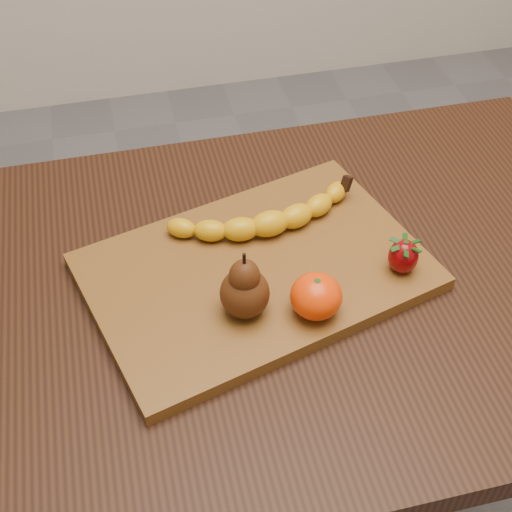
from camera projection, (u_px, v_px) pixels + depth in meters
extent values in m
cube|color=black|center=(302.00, 286.00, 1.00)|extent=(1.00, 0.70, 0.04)
cylinder|color=black|center=(32.00, 347.00, 1.40)|extent=(0.05, 0.05, 0.72)
cylinder|color=black|center=(454.00, 270.00, 1.55)|extent=(0.05, 0.05, 0.72)
cube|color=brown|center=(256.00, 271.00, 0.98)|extent=(0.51, 0.41, 0.02)
ellipsoid|color=#FA3B02|center=(316.00, 296.00, 0.90)|extent=(0.09, 0.09, 0.06)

